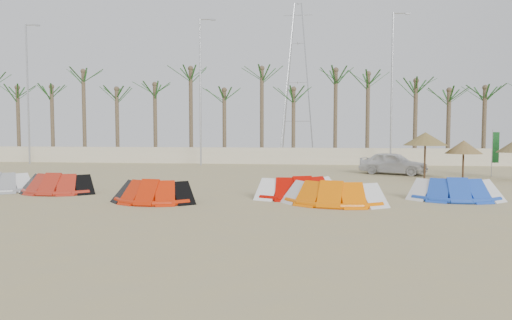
# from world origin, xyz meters

# --- Properties ---
(ground) EXTENTS (120.00, 120.00, 0.00)m
(ground) POSITION_xyz_m (0.00, 0.00, 0.00)
(ground) COLOR tan
(ground) RESTS_ON ground
(boundary_wall) EXTENTS (60.00, 0.30, 1.30)m
(boundary_wall) POSITION_xyz_m (0.00, 22.00, 0.65)
(boundary_wall) COLOR beige
(boundary_wall) RESTS_ON ground
(palm_line) EXTENTS (52.00, 4.00, 7.70)m
(palm_line) POSITION_xyz_m (0.67, 23.50, 6.44)
(palm_line) COLOR brown
(palm_line) RESTS_ON ground
(lamp_a) EXTENTS (1.25, 0.14, 11.00)m
(lamp_a) POSITION_xyz_m (-19.96, 20.00, 5.77)
(lamp_a) COLOR #A5A8AD
(lamp_a) RESTS_ON ground
(lamp_b) EXTENTS (1.25, 0.14, 11.00)m
(lamp_b) POSITION_xyz_m (-5.96, 20.00, 5.77)
(lamp_b) COLOR #A5A8AD
(lamp_b) RESTS_ON ground
(lamp_c) EXTENTS (1.25, 0.14, 11.00)m
(lamp_c) POSITION_xyz_m (8.04, 20.00, 5.77)
(lamp_c) COLOR #A5A8AD
(lamp_c) RESTS_ON ground
(pylon) EXTENTS (3.00, 3.00, 14.00)m
(pylon) POSITION_xyz_m (1.00, 28.00, 0.00)
(pylon) COLOR #A5A8AD
(pylon) RESTS_ON ground
(kite_grey) EXTENTS (3.21, 2.07, 0.90)m
(kite_grey) POSITION_xyz_m (-10.69, 3.94, 0.42)
(kite_grey) COLOR gray
(kite_grey) RESTS_ON ground
(kite_red_left) EXTENTS (3.15, 1.57, 0.90)m
(kite_red_left) POSITION_xyz_m (-7.95, 3.92, 0.42)
(kite_red_left) COLOR #A52313
(kite_red_left) RESTS_ON ground
(kite_red_mid) EXTENTS (3.10, 1.70, 0.90)m
(kite_red_mid) POSITION_xyz_m (-3.16, 2.00, 0.42)
(kite_red_mid) COLOR red
(kite_red_mid) RESTS_ON ground
(kite_red_right) EXTENTS (3.74, 2.54, 0.90)m
(kite_red_right) POSITION_xyz_m (2.01, 3.86, 0.42)
(kite_red_right) COLOR #B20800
(kite_red_right) RESTS_ON ground
(kite_orange) EXTENTS (3.73, 2.15, 0.90)m
(kite_orange) POSITION_xyz_m (3.18, 2.44, 0.42)
(kite_orange) COLOR #F66800
(kite_orange) RESTS_ON ground
(kite_blue) EXTENTS (3.30, 1.64, 0.90)m
(kite_blue) POSITION_xyz_m (7.69, 3.98, 0.42)
(kite_blue) COLOR blue
(kite_blue) RESTS_ON ground
(parasol_left) EXTENTS (2.30, 2.30, 2.52)m
(parasol_left) POSITION_xyz_m (8.36, 11.33, 2.16)
(parasol_left) COLOR #4C331E
(parasol_left) RESTS_ON ground
(parasol_mid) EXTENTS (1.88, 1.88, 2.09)m
(parasol_mid) POSITION_xyz_m (10.29, 11.28, 1.74)
(parasol_mid) COLOR #4C331E
(parasol_mid) RESTS_ON ground
(flag_green) EXTENTS (0.44, 0.14, 2.67)m
(flag_green) POSITION_xyz_m (12.65, 13.39, 1.58)
(flag_green) COLOR #A5A8AD
(flag_green) RESTS_ON ground
(car) EXTENTS (4.20, 3.19, 1.33)m
(car) POSITION_xyz_m (7.23, 14.24, 0.67)
(car) COLOR silver
(car) RESTS_ON ground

